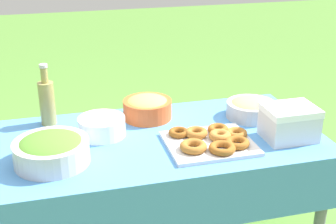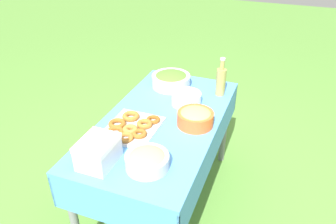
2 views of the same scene
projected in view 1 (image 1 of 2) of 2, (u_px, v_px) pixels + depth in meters
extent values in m
cube|color=#4C8CD1|center=(161.00, 139.00, 2.04)|extent=(1.40, 0.73, 0.02)
cube|color=#4C8CD1|center=(185.00, 209.00, 1.77)|extent=(1.40, 0.01, 0.22)
cube|color=#4C8CD1|center=(145.00, 131.00, 2.41)|extent=(1.40, 0.01, 0.22)
cube|color=#4C8CD1|center=(301.00, 146.00, 2.26)|extent=(0.01, 0.73, 0.22)
cylinder|color=slate|center=(21.00, 195.00, 2.31)|extent=(0.05, 0.05, 0.72)
cylinder|color=slate|center=(259.00, 163.00, 2.61)|extent=(0.05, 0.05, 0.72)
cylinder|color=silver|center=(52.00, 152.00, 1.81)|extent=(0.29, 0.29, 0.09)
ellipsoid|color=#51892D|center=(51.00, 145.00, 1.80)|extent=(0.26, 0.26, 0.07)
cylinder|color=#B2B7BC|center=(251.00, 110.00, 2.23)|extent=(0.23, 0.23, 0.07)
ellipsoid|color=tan|center=(251.00, 105.00, 2.22)|extent=(0.21, 0.21, 0.07)
cube|color=silver|center=(209.00, 143.00, 1.96)|extent=(0.36, 0.31, 0.02)
torus|color=#B27533|center=(220.00, 136.00, 1.98)|extent=(0.11, 0.11, 0.03)
torus|color=#A36628|center=(236.00, 133.00, 2.00)|extent=(0.11, 0.11, 0.03)
torus|color=#A36628|center=(193.00, 146.00, 1.89)|extent=(0.15, 0.15, 0.03)
torus|color=#A36628|center=(196.00, 133.00, 2.01)|extent=(0.13, 0.13, 0.03)
torus|color=#93561E|center=(222.00, 148.00, 1.88)|extent=(0.15, 0.15, 0.03)
torus|color=#93561E|center=(218.00, 129.00, 2.04)|extent=(0.13, 0.13, 0.03)
torus|color=#93561E|center=(237.00, 143.00, 1.92)|extent=(0.12, 0.12, 0.03)
torus|color=brown|center=(179.00, 132.00, 2.02)|extent=(0.12, 0.12, 0.03)
cylinder|color=white|center=(102.00, 134.00, 2.05)|extent=(0.21, 0.21, 0.01)
cylinder|color=white|center=(102.00, 132.00, 2.05)|extent=(0.21, 0.21, 0.01)
cylinder|color=white|center=(102.00, 129.00, 2.04)|extent=(0.21, 0.21, 0.01)
cylinder|color=white|center=(102.00, 127.00, 2.04)|extent=(0.21, 0.21, 0.01)
cylinder|color=white|center=(102.00, 124.00, 2.03)|extent=(0.21, 0.21, 0.01)
cylinder|color=white|center=(102.00, 122.00, 2.03)|extent=(0.21, 0.21, 0.01)
cylinder|color=white|center=(101.00, 119.00, 2.03)|extent=(0.21, 0.21, 0.01)
cylinder|color=#998E4C|center=(47.00, 103.00, 2.13)|extent=(0.07, 0.07, 0.20)
cylinder|color=#998E4C|center=(44.00, 75.00, 2.08)|extent=(0.03, 0.03, 0.07)
cylinder|color=#B7B7B7|center=(43.00, 66.00, 2.06)|extent=(0.04, 0.04, 0.02)
cylinder|color=#E05B28|center=(147.00, 109.00, 2.22)|extent=(0.23, 0.23, 0.09)
ellipsoid|color=#ADCC59|center=(147.00, 103.00, 2.20)|extent=(0.20, 0.20, 0.07)
cube|color=silver|center=(289.00, 126.00, 2.01)|extent=(0.21, 0.17, 0.12)
cube|color=white|center=(291.00, 110.00, 1.98)|extent=(0.22, 0.18, 0.03)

